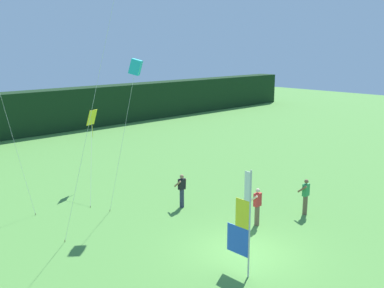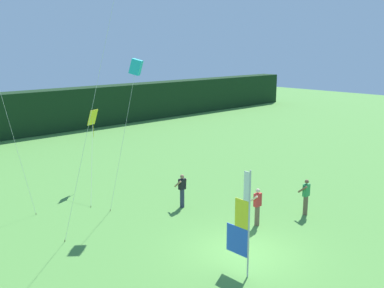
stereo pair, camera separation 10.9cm
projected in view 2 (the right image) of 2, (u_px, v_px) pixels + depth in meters
The scene contains 7 objects.
ground_plane at pixel (243, 251), 17.55m from camera, with size 120.00×120.00×0.00m, color #518E3D.
banner_flag at pixel (242, 225), 15.43m from camera, with size 0.06×1.03×3.89m.
person_near_banner at pixel (306, 196), 21.18m from camera, with size 0.55×0.48×1.75m.
person_mid_field at pixel (257, 206), 19.93m from camera, with size 0.55×0.48×1.73m.
person_far_left at pixel (182, 190), 22.19m from camera, with size 0.55×0.48×1.70m.
kite_yellow_diamond_0 at pixel (93, 121), 25.26m from camera, with size 2.68×3.53×4.38m.
kite_cyan_box_2 at pixel (136, 68), 21.03m from camera, with size 1.87×0.85×7.35m.
Camera 2 is at (-12.64, -10.36, 7.94)m, focal length 41.69 mm.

